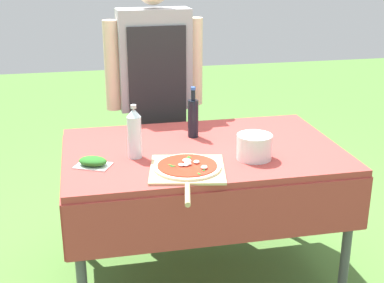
{
  "coord_description": "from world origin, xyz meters",
  "views": [
    {
      "loc": [
        -0.61,
        -2.62,
        1.81
      ],
      "look_at": [
        -0.06,
        0.0,
        0.86
      ],
      "focal_mm": 50.0,
      "sensor_mm": 36.0,
      "label": 1
    }
  ],
  "objects_px": {
    "water_bottle": "(134,133)",
    "person_cook": "(155,84)",
    "pizza_on_peel": "(187,168)",
    "herb_container": "(93,162)",
    "prep_table": "(202,163)",
    "oil_bottle": "(193,117)",
    "mixing_tub": "(254,147)"
  },
  "relations": [
    {
      "from": "prep_table",
      "to": "person_cook",
      "type": "relative_size",
      "value": 0.87
    },
    {
      "from": "water_bottle",
      "to": "person_cook",
      "type": "bearing_deg",
      "value": 74.63
    },
    {
      "from": "herb_container",
      "to": "water_bottle",
      "type": "bearing_deg",
      "value": 20.39
    },
    {
      "from": "prep_table",
      "to": "water_bottle",
      "type": "height_order",
      "value": "water_bottle"
    },
    {
      "from": "herb_container",
      "to": "mixing_tub",
      "type": "distance_m",
      "value": 0.81
    },
    {
      "from": "prep_table",
      "to": "oil_bottle",
      "type": "bearing_deg",
      "value": 93.01
    },
    {
      "from": "mixing_tub",
      "to": "herb_container",
      "type": "bearing_deg",
      "value": 175.61
    },
    {
      "from": "person_cook",
      "to": "oil_bottle",
      "type": "relative_size",
      "value": 5.85
    },
    {
      "from": "prep_table",
      "to": "mixing_tub",
      "type": "distance_m",
      "value": 0.34
    },
    {
      "from": "water_bottle",
      "to": "mixing_tub",
      "type": "height_order",
      "value": "water_bottle"
    },
    {
      "from": "oil_bottle",
      "to": "mixing_tub",
      "type": "xyz_separation_m",
      "value": [
        0.23,
        -0.39,
        -0.05
      ]
    },
    {
      "from": "water_bottle",
      "to": "mixing_tub",
      "type": "bearing_deg",
      "value": -13.57
    },
    {
      "from": "herb_container",
      "to": "mixing_tub",
      "type": "relative_size",
      "value": 1.11
    },
    {
      "from": "prep_table",
      "to": "herb_container",
      "type": "height_order",
      "value": "herb_container"
    },
    {
      "from": "water_bottle",
      "to": "herb_container",
      "type": "bearing_deg",
      "value": -159.61
    },
    {
      "from": "prep_table",
      "to": "pizza_on_peel",
      "type": "bearing_deg",
      "value": -115.41
    },
    {
      "from": "person_cook",
      "to": "mixing_tub",
      "type": "bearing_deg",
      "value": 109.05
    },
    {
      "from": "prep_table",
      "to": "water_bottle",
      "type": "relative_size",
      "value": 5.33
    },
    {
      "from": "prep_table",
      "to": "person_cook",
      "type": "xyz_separation_m",
      "value": [
        -0.15,
        0.74,
        0.27
      ]
    },
    {
      "from": "mixing_tub",
      "to": "pizza_on_peel",
      "type": "bearing_deg",
      "value": -165.49
    },
    {
      "from": "mixing_tub",
      "to": "prep_table",
      "type": "bearing_deg",
      "value": 137.32
    },
    {
      "from": "water_bottle",
      "to": "prep_table",
      "type": "bearing_deg",
      "value": 9.74
    },
    {
      "from": "pizza_on_peel",
      "to": "mixing_tub",
      "type": "xyz_separation_m",
      "value": [
        0.36,
        0.09,
        0.05
      ]
    },
    {
      "from": "person_cook",
      "to": "oil_bottle",
      "type": "distance_m",
      "value": 0.57
    },
    {
      "from": "pizza_on_peel",
      "to": "herb_container",
      "type": "xyz_separation_m",
      "value": [
        -0.44,
        0.16,
        0.01
      ]
    },
    {
      "from": "oil_bottle",
      "to": "water_bottle",
      "type": "relative_size",
      "value": 1.04
    },
    {
      "from": "herb_container",
      "to": "prep_table",
      "type": "bearing_deg",
      "value": 13.81
    },
    {
      "from": "prep_table",
      "to": "oil_bottle",
      "type": "height_order",
      "value": "oil_bottle"
    },
    {
      "from": "herb_container",
      "to": "mixing_tub",
      "type": "height_order",
      "value": "mixing_tub"
    },
    {
      "from": "water_bottle",
      "to": "herb_container",
      "type": "height_order",
      "value": "water_bottle"
    },
    {
      "from": "pizza_on_peel",
      "to": "water_bottle",
      "type": "bearing_deg",
      "value": 144.6
    },
    {
      "from": "pizza_on_peel",
      "to": "herb_container",
      "type": "bearing_deg",
      "value": 171.58
    }
  ]
}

